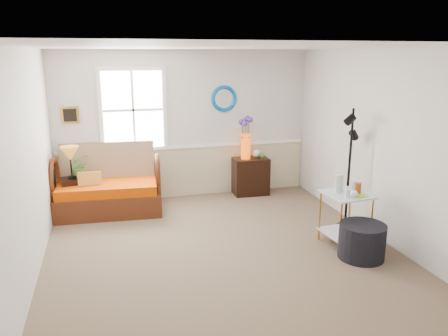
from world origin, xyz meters
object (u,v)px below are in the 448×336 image
object	(u,v)px
ottoman	(362,241)
cabinet	(251,176)
lamp_stand	(73,196)
floor_lamp	(349,170)
side_table	(345,219)
loveseat	(107,180)

from	to	relation	value
ottoman	cabinet	bearing A→B (deg)	100.15
lamp_stand	cabinet	bearing A→B (deg)	4.18
floor_lamp	ottoman	distance (m)	1.22
lamp_stand	side_table	xyz separation A→B (m)	(3.62, -2.22, 0.06)
loveseat	ottoman	xyz separation A→B (m)	(3.06, -2.58, -0.32)
loveseat	lamp_stand	distance (m)	0.61
floor_lamp	ottoman	bearing A→B (deg)	-117.23
loveseat	cabinet	size ratio (longest dim) A/B	2.47
cabinet	ottoman	distance (m)	2.92
side_table	floor_lamp	bearing A→B (deg)	57.85
loveseat	floor_lamp	world-z (taller)	floor_lamp
side_table	floor_lamp	distance (m)	0.82
lamp_stand	side_table	size ratio (longest dim) A/B	0.82
ottoman	floor_lamp	bearing A→B (deg)	70.63
loveseat	cabinet	distance (m)	2.57
cabinet	side_table	xyz separation A→B (m)	(0.52, -2.44, 0.02)
lamp_stand	floor_lamp	distance (m)	4.34
loveseat	lamp_stand	xyz separation A→B (m)	(-0.55, 0.07, -0.25)
ottoman	loveseat	bearing A→B (deg)	139.93
side_table	ottoman	bearing A→B (deg)	-90.41
loveseat	side_table	world-z (taller)	loveseat
lamp_stand	floor_lamp	bearing A→B (deg)	-23.07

